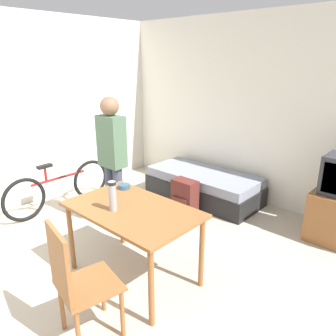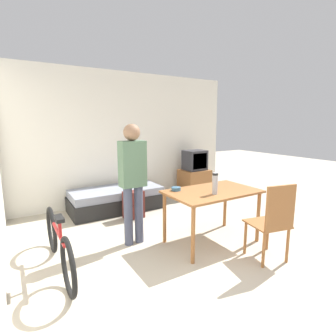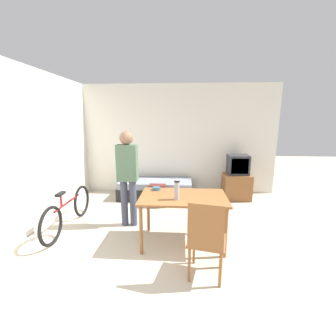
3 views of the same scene
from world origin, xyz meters
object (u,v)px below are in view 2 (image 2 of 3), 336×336
Objects in this scene: daybed at (117,199)px; thermos_flask at (215,183)px; wooden_chair at (273,219)px; bicycle at (59,245)px; tv at (194,176)px; dining_table at (212,197)px; person_standing at (133,176)px; backpack at (134,205)px; mate_bowl at (176,189)px.

thermos_flask is (0.56, -2.18, 0.70)m from daybed.
bicycle is (-2.23, 1.15, -0.23)m from wooden_chair.
tv is 2.45m from dining_table.
person_standing reaches higher than tv.
person_standing reaches higher than bicycle.
daybed is 0.59m from backpack.
person_standing is 5.87× the size of thermos_flask.
thermos_flask is at bearing -121.09° from dining_table.
tv is 3.05m from wooden_chair.
daybed is 6.17× the size of thermos_flask.
daybed is at bearing 107.75° from dining_table.
person_standing is 3.45× the size of backpack.
daybed is 2.99m from wooden_chair.
tv is 0.63× the size of bicycle.
dining_table reaches higher than bicycle.
mate_bowl is (-0.69, 1.07, 0.23)m from wooden_chair.
thermos_flask is at bearing -38.63° from person_standing.
tv is 0.83× the size of dining_table.
thermos_flask is at bearing -74.02° from backpack.
wooden_chair is (-1.01, -2.88, 0.09)m from tv.
tv is 1.06× the size of wooden_chair.
mate_bowl is at bearing -84.14° from backpack.
person_standing reaches higher than dining_table.
tv is at bearing 58.53° from dining_table.
wooden_chair is 1.29m from mate_bowl.
tv is at bearing 19.19° from backpack.
backpack is at bearing -80.06° from daybed.
thermos_flask is (0.86, -0.69, -0.06)m from person_standing.
thermos_flask reaches higher than backpack.
thermos_flask is at bearing 118.40° from wooden_chair.
thermos_flask is 0.55m from mate_bowl.
tv reaches higher than backpack.
dining_table is at bearing -121.47° from tv.
daybed is at bearing 99.94° from backpack.
bicycle is at bearing -142.25° from backpack.
thermos_flask reaches higher than wooden_chair.
backpack is (1.42, 1.10, -0.07)m from bicycle.
tv reaches higher than bicycle.
wooden_chair is at bearing -57.18° from mate_bowl.
thermos_flask reaches higher than mate_bowl.
mate_bowl is at bearing -82.78° from daybed.
backpack is (-0.46, 1.60, -0.67)m from thermos_flask.
tv is at bearing 46.86° from mate_bowl.
bicycle is at bearing 169.93° from dining_table.
dining_table is 0.76× the size of person_standing.
dining_table is 2.03m from bicycle.
dining_table is at bearing -10.07° from bicycle.
daybed is 1.05× the size of person_standing.
thermos_flask is (-0.35, 0.65, 0.36)m from wooden_chair.
backpack is at bearing 66.06° from person_standing.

